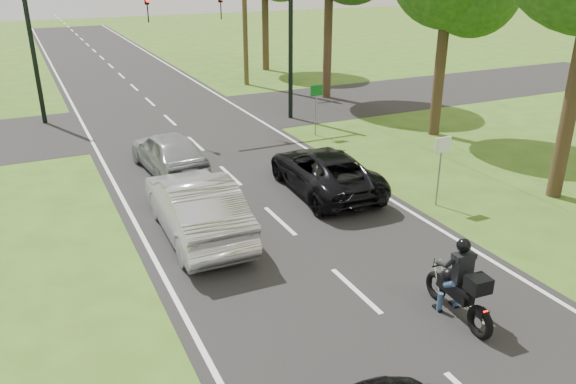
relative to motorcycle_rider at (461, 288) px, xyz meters
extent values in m
plane|color=#385919|center=(-1.33, 1.78, -0.71)|extent=(140.00, 140.00, 0.00)
cube|color=black|center=(-1.33, 11.78, -0.70)|extent=(8.00, 100.00, 0.01)
cube|color=black|center=(-1.33, 17.78, -0.70)|extent=(60.00, 7.00, 0.01)
torus|color=black|center=(0.05, 0.78, -0.39)|extent=(0.18, 0.64, 0.63)
torus|color=black|center=(-0.05, -0.64, -0.39)|extent=(0.20, 0.70, 0.69)
cube|color=black|center=(0.01, 0.16, -0.11)|extent=(0.33, 0.92, 0.29)
sphere|color=black|center=(0.03, 0.40, 0.07)|extent=(0.32, 0.32, 0.32)
cube|color=black|center=(-0.01, -0.17, 0.07)|extent=(0.36, 0.55, 0.10)
cube|color=#FF0C07|center=(-0.06, -0.75, -0.09)|extent=(0.10, 0.04, 0.05)
cylinder|color=silver|center=(0.12, -0.37, -0.41)|extent=(0.14, 0.77, 0.09)
cylinder|color=black|center=(0.04, 0.59, 0.24)|extent=(0.59, 0.08, 0.03)
cube|color=black|center=(-0.03, -0.45, 0.35)|extent=(0.45, 0.41, 0.30)
cube|color=black|center=(0.00, 0.02, 0.48)|extent=(0.40, 0.24, 0.57)
sphere|color=black|center=(0.00, 0.09, 0.92)|extent=(0.29, 0.29, 0.29)
cylinder|color=navy|center=(-0.19, 0.35, -0.49)|extent=(0.12, 0.12, 0.43)
cylinder|color=navy|center=(0.23, 0.32, -0.49)|extent=(0.12, 0.12, 0.43)
imported|color=black|center=(0.88, 7.22, -0.03)|extent=(2.49, 4.94, 1.34)
imported|color=silver|center=(-3.66, 5.96, 0.13)|extent=(1.86, 5.05, 1.65)
imported|color=#AAAEB2|center=(-3.08, 11.08, 0.02)|extent=(2.03, 4.35, 1.44)
cylinder|color=black|center=(3.87, 15.78, 2.29)|extent=(0.20, 0.20, 6.00)
imported|color=black|center=(0.67, 15.78, 4.34)|extent=(0.16, 0.36, 1.00)
imported|color=black|center=(-2.33, 15.78, 4.34)|extent=(0.16, 0.36, 1.00)
sphere|color=#FF0C07|center=(-2.33, 15.60, 4.67)|extent=(0.16, 0.16, 0.16)
cylinder|color=black|center=(-6.53, 19.78, 2.29)|extent=(0.20, 0.20, 6.00)
cylinder|color=slate|center=(3.37, 4.78, 0.29)|extent=(0.05, 0.05, 2.00)
cube|color=silver|center=(3.37, 4.75, 1.19)|extent=(0.55, 0.04, 0.45)
cylinder|color=slate|center=(3.57, 12.78, 0.29)|extent=(0.05, 0.05, 2.00)
cube|color=#0C591E|center=(3.57, 12.75, 1.19)|extent=(0.55, 0.04, 0.45)
cylinder|color=#332316|center=(7.17, 3.78, 2.65)|extent=(0.44, 0.44, 6.72)
cylinder|color=#332316|center=(8.17, 10.78, 2.23)|extent=(0.44, 0.44, 5.88)
cylinder|color=#332316|center=(7.47, 18.78, 2.79)|extent=(0.44, 0.44, 7.00)
cylinder|color=#332316|center=(7.87, 27.78, 2.51)|extent=(0.44, 0.44, 6.44)
camera|label=1|loc=(-7.32, -7.19, 6.07)|focal=35.00mm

